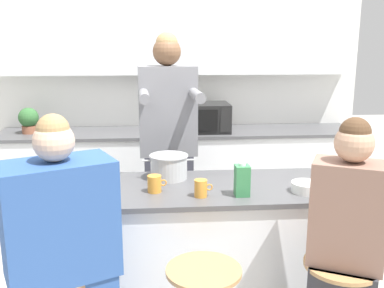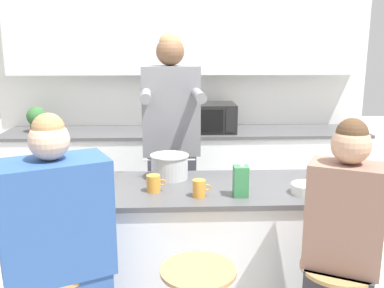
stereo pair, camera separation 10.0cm
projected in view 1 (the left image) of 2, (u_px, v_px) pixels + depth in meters
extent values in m
cube|color=silver|center=(177.00, 84.00, 4.32)|extent=(3.70, 0.06, 2.70)
cube|color=silver|center=(177.00, 35.00, 4.11)|extent=(3.40, 0.16, 0.75)
cube|color=silver|center=(180.00, 179.00, 4.20)|extent=(3.40, 0.57, 0.90)
cube|color=#4C4C4F|center=(179.00, 132.00, 4.10)|extent=(3.43, 0.60, 0.03)
cube|color=silver|center=(193.00, 251.00, 2.70)|extent=(1.67, 0.64, 0.80)
cube|color=#4C4C4F|center=(193.00, 189.00, 2.60)|extent=(1.71, 0.68, 0.03)
cylinder|color=tan|center=(60.00, 273.00, 2.03)|extent=(0.37, 0.37, 0.02)
cylinder|color=tan|center=(204.00, 271.00, 2.05)|extent=(0.37, 0.37, 0.02)
cylinder|color=tan|center=(342.00, 265.00, 2.10)|extent=(0.37, 0.37, 0.02)
cube|color=#383842|center=(169.00, 212.00, 3.32)|extent=(0.37, 0.24, 0.93)
cube|color=slate|center=(168.00, 111.00, 3.15)|extent=(0.43, 0.24, 0.65)
cylinder|color=slate|center=(144.00, 96.00, 2.81)|extent=(0.09, 0.36, 0.07)
cylinder|color=slate|center=(197.00, 95.00, 2.86)|extent=(0.09, 0.36, 0.07)
sphere|color=brown|center=(167.00, 51.00, 3.05)|extent=(0.21, 0.21, 0.20)
sphere|color=#A37F51|center=(167.00, 43.00, 3.04)|extent=(0.17, 0.17, 0.16)
cube|color=#2D5193|center=(60.00, 220.00, 1.94)|extent=(0.56, 0.46, 0.55)
sphere|color=#DBB293|center=(54.00, 141.00, 1.86)|extent=(0.24, 0.24, 0.18)
sphere|color=#A37F51|center=(53.00, 130.00, 1.85)|extent=(0.19, 0.19, 0.14)
cube|color=#896656|center=(348.00, 214.00, 2.05)|extent=(0.41, 0.35, 0.51)
sphere|color=tan|center=(354.00, 143.00, 1.97)|extent=(0.24, 0.24, 0.18)
sphere|color=#513823|center=(355.00, 133.00, 1.96)|extent=(0.19, 0.19, 0.15)
cylinder|color=#B7BABC|center=(169.00, 167.00, 2.75)|extent=(0.23, 0.23, 0.15)
cylinder|color=#B7BABC|center=(169.00, 156.00, 2.73)|extent=(0.25, 0.25, 0.01)
cylinder|color=#B7BABC|center=(147.00, 161.00, 2.72)|extent=(0.05, 0.01, 0.01)
cylinder|color=#B7BABC|center=(191.00, 160.00, 2.75)|extent=(0.05, 0.01, 0.01)
cylinder|color=white|center=(307.00, 187.00, 2.50)|extent=(0.18, 0.18, 0.06)
cylinder|color=orange|center=(154.00, 184.00, 2.49)|extent=(0.08, 0.08, 0.10)
torus|color=orange|center=(163.00, 183.00, 2.49)|extent=(0.04, 0.01, 0.04)
cylinder|color=orange|center=(201.00, 188.00, 2.41)|extent=(0.07, 0.07, 0.10)
torus|color=orange|center=(209.00, 187.00, 2.42)|extent=(0.04, 0.01, 0.04)
ellipsoid|color=yellow|center=(85.00, 196.00, 2.36)|extent=(0.12, 0.05, 0.05)
ellipsoid|color=yellow|center=(80.00, 195.00, 2.39)|extent=(0.10, 0.12, 0.05)
ellipsoid|color=yellow|center=(91.00, 194.00, 2.39)|extent=(0.11, 0.11, 0.05)
cube|color=#38844C|center=(242.00, 181.00, 2.42)|extent=(0.08, 0.08, 0.18)
cylinder|color=white|center=(243.00, 164.00, 2.40)|extent=(0.04, 0.04, 0.02)
cube|color=black|center=(204.00, 117.00, 4.06)|extent=(0.47, 0.39, 0.27)
cube|color=black|center=(202.00, 121.00, 3.86)|extent=(0.29, 0.01, 0.20)
cube|color=black|center=(225.00, 121.00, 3.88)|extent=(0.08, 0.01, 0.21)
cylinder|color=#93563D|center=(30.00, 129.00, 3.97)|extent=(0.13, 0.13, 0.07)
sphere|color=#336633|center=(28.00, 117.00, 3.95)|extent=(0.18, 0.18, 0.18)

